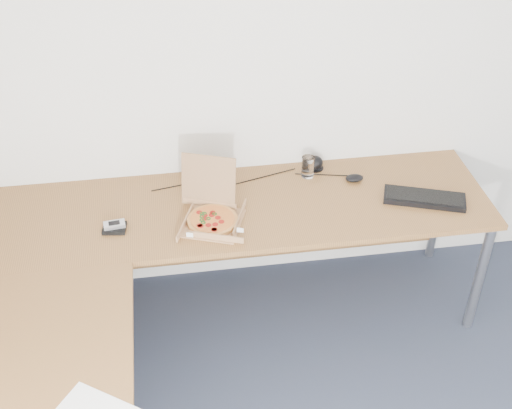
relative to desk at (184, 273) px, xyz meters
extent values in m
cube|color=brown|center=(0.32, 0.43, 0.01)|extent=(2.50, 0.70, 0.03)
cylinder|color=gray|center=(1.52, 0.73, -0.35)|extent=(0.05, 0.05, 0.70)
cube|color=#AF7F54|center=(0.16, 0.30, 0.03)|extent=(0.27, 0.27, 0.01)
cube|color=#AF7F54|center=(0.16, 0.46, 0.17)|extent=(0.27, 0.05, 0.27)
cylinder|color=#DD9146|center=(0.16, 0.30, 0.05)|extent=(0.25, 0.25, 0.02)
cylinder|color=red|center=(0.16, 0.30, 0.06)|extent=(0.21, 0.21, 0.00)
cylinder|color=white|center=(0.70, 0.64, 0.09)|extent=(0.07, 0.07, 0.12)
cube|color=black|center=(1.24, 0.33, 0.04)|extent=(0.43, 0.27, 0.03)
ellipsoid|color=black|center=(0.94, 0.56, 0.05)|extent=(0.11, 0.09, 0.03)
cube|color=black|center=(-0.31, 0.33, 0.04)|extent=(0.12, 0.10, 0.02)
cube|color=#B2B5BA|center=(-0.31, 0.33, 0.06)|extent=(0.11, 0.06, 0.02)
ellipsoid|color=black|center=(0.76, 0.71, 0.07)|extent=(0.09, 0.09, 0.08)
camera|label=1|loc=(-0.02, -2.31, 2.08)|focal=48.07mm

